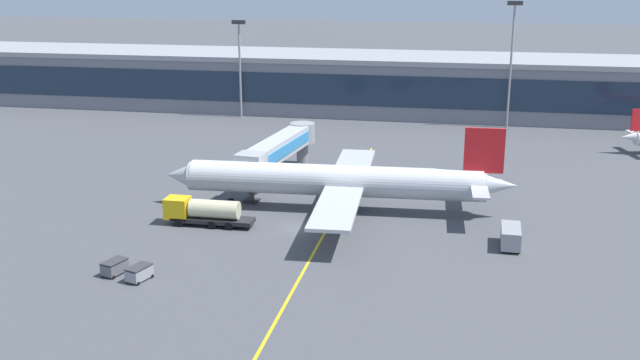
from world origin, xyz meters
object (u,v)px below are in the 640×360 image
Objects in this scene: fuel_tanker at (203,211)px; baggage_cart_0 at (115,267)px; baggage_cart_1 at (139,273)px; main_airliner at (336,180)px; crew_van at (511,235)px.

baggage_cart_0 is (-3.73, -15.96, -0.96)m from fuel_tanker.
fuel_tanker reaches higher than baggage_cart_1.
fuel_tanker is at bearing -149.61° from main_airliner.
main_airliner reaches higher than baggage_cart_1.
main_airliner reaches higher than baggage_cart_0.
main_airliner is 8.85× the size of crew_van.
baggage_cart_1 is at bearing -155.58° from crew_van.
fuel_tanker is 35.93m from crew_van.
main_airliner is at bearing 157.20° from crew_van.
fuel_tanker reaches higher than crew_van.
crew_van is 40.20m from baggage_cart_1.
fuel_tanker is 3.63× the size of baggage_cart_1.
baggage_cart_0 is at bearing -103.15° from fuel_tanker.
fuel_tanker reaches higher than baggage_cart_0.
main_airliner is 23.15m from crew_van.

